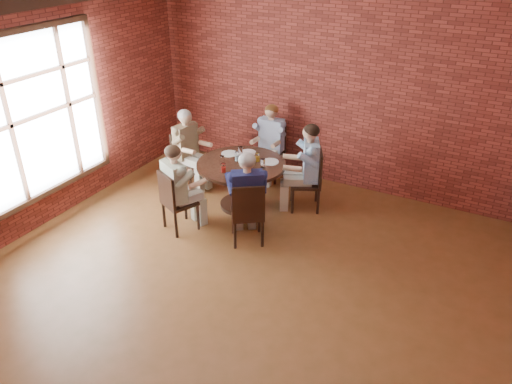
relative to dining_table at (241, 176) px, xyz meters
The scene contains 26 objects.
floor 2.26m from the dining_table, 65.77° to the right, with size 7.00×7.00×0.00m, color brown.
wall_back 2.11m from the dining_table, 59.04° to the left, with size 7.00×7.00×0.00m, color #97382B.
wall_left 3.30m from the dining_table, 139.60° to the right, with size 7.00×7.00×0.00m, color #97382B.
window 3.00m from the dining_table, 144.94° to the right, with size 0.10×2.16×2.36m.
dining_table is the anchor object (origin of this frame).
chair_a 1.09m from the dining_table, 25.93° to the left, with size 0.61×0.61×0.97m.
diner_a 1.01m from the dining_table, 25.93° to the left, with size 0.56×0.69×1.39m, color #457DB5, non-canonical shape.
chair_b 1.19m from the dining_table, 93.11° to the left, with size 0.45×0.45×0.94m.
diner_b 1.11m from the dining_table, 93.11° to the left, with size 0.53×0.65×1.33m, color #9AA8C4, non-canonical shape.
chair_c 1.23m from the dining_table, 169.47° to the left, with size 0.50×0.50×0.94m.
diner_c 1.16m from the dining_table, 169.47° to the left, with size 0.53×0.65×1.34m, color brown, non-canonical shape.
chair_d 1.18m from the dining_table, 114.60° to the right, with size 0.56×0.56×0.94m.
diner_d 1.10m from the dining_table, 114.60° to the right, with size 0.53×0.65×1.33m, color #BBA693, non-canonical shape.
chair_e 1.07m from the dining_table, 55.26° to the right, with size 0.61×0.61×0.95m.
diner_e 0.99m from the dining_table, 55.26° to the right, with size 0.55×0.67×1.36m, color #171B42, non-canonical shape.
plate_a 0.50m from the dining_table, 32.72° to the left, with size 0.26×0.26×0.01m, color white.
plate_b 0.46m from the dining_table, 103.51° to the left, with size 0.26×0.26×0.01m, color white.
plate_c 0.45m from the dining_table, 148.05° to the left, with size 0.26×0.26×0.01m, color white.
plate_d 0.55m from the dining_table, 59.14° to the right, with size 0.26×0.26×0.01m, color white.
glass_a 0.47m from the dining_table, ahead, with size 0.07×0.07×0.14m, color white.
glass_b 0.39m from the dining_table, 43.45° to the left, with size 0.07×0.07×0.14m, color white.
glass_c 0.42m from the dining_table, 121.15° to the left, with size 0.07×0.07×0.14m, color white.
glass_d 0.31m from the dining_table, 150.62° to the left, with size 0.07×0.07×0.14m, color white.
glass_e 0.41m from the dining_table, 142.38° to the right, with size 0.07×0.07×0.14m, color white.
glass_f 0.50m from the dining_table, 100.21° to the right, with size 0.07×0.07×0.14m, color white.
smartphone 0.51m from the dining_table, 61.85° to the right, with size 0.06×0.13×0.01m, color black.
Camera 1 is at (2.59, -3.97, 4.00)m, focal length 35.00 mm.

